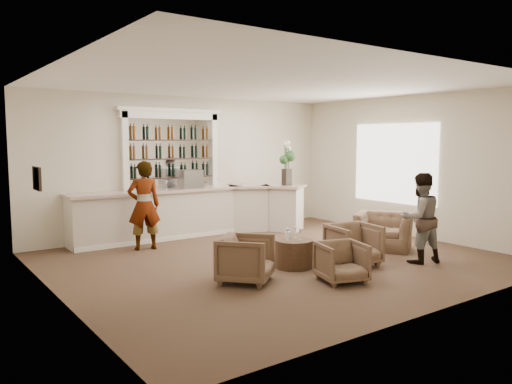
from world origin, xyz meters
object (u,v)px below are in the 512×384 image
at_px(armchair_right, 354,244).
at_px(armchair_center, 342,262).
at_px(sommelier, 144,205).
at_px(armchair_far, 384,231).
at_px(bar_counter, 194,212).
at_px(flower_vase, 287,161).
at_px(cocktail_table, 294,253).
at_px(guest, 420,218).
at_px(espresso_machine, 190,179).
at_px(armchair_left, 246,259).

bearing_deg(armchair_right, armchair_center, -134.89).
xyz_separation_m(sommelier, armchair_far, (4.10, -2.84, -0.55)).
distance_m(bar_counter, armchair_far, 4.37).
bearing_deg(bar_counter, flower_vase, -18.15).
relative_size(cocktail_table, armchair_center, 0.97).
relative_size(bar_counter, armchair_center, 8.03).
bearing_deg(guest, espresso_machine, -47.46).
xyz_separation_m(sommelier, armchair_center, (1.60, -4.08, -0.60)).
distance_m(cocktail_table, armchair_left, 1.26).
distance_m(cocktail_table, sommelier, 3.39).
xyz_separation_m(cocktail_table, espresso_machine, (-0.14, 3.59, 1.11)).
bearing_deg(flower_vase, armchair_far, -83.05).
height_order(guest, armchair_far, guest).
bearing_deg(armchair_center, bar_counter, 108.14).
xyz_separation_m(armchair_right, espresso_machine, (-1.13, 4.09, 0.98)).
bearing_deg(armchair_far, guest, -52.03).
bearing_deg(flower_vase, cocktail_table, -127.14).
distance_m(bar_counter, espresso_machine, 0.79).
relative_size(cocktail_table, armchair_right, 0.84).
xyz_separation_m(bar_counter, armchair_right, (1.03, -4.12, -0.20)).
bearing_deg(armchair_center, espresso_machine, 109.33).
bearing_deg(espresso_machine, cocktail_table, -85.20).
relative_size(guest, armchair_right, 2.01).
bearing_deg(armchair_left, armchair_right, -47.03).
xyz_separation_m(bar_counter, guest, (2.16, -4.71, 0.26)).
bearing_deg(armchair_left, cocktail_table, -28.45).
height_order(cocktail_table, guest, guest).
bearing_deg(cocktail_table, armchair_right, -27.08).
bearing_deg(bar_counter, armchair_left, -106.88).
height_order(guest, armchair_left, guest).
bearing_deg(bar_counter, armchair_right, -75.92).
bearing_deg(cocktail_table, bar_counter, 90.69).
relative_size(guest, flower_vase, 1.53).
relative_size(guest, armchair_left, 2.02).
bearing_deg(flower_vase, armchair_left, -137.20).
relative_size(bar_counter, flower_vase, 5.25).
distance_m(sommelier, flower_vase, 3.85).
xyz_separation_m(armchair_center, armchair_far, (2.50, 1.25, 0.05)).
distance_m(cocktail_table, flower_vase, 3.92).
bearing_deg(sommelier, armchair_right, 138.50).
distance_m(guest, espresso_machine, 5.22).
bearing_deg(sommelier, espresso_machine, -143.52).
relative_size(armchair_left, espresso_machine, 1.68).
distance_m(armchair_left, espresso_machine, 4.12).
height_order(armchair_far, espresso_machine, espresso_machine).
relative_size(armchair_right, espresso_machine, 1.69).
relative_size(armchair_left, armchair_right, 1.00).
xyz_separation_m(cocktail_table, armchair_center, (0.02, -1.16, 0.07)).
height_order(cocktail_table, flower_vase, flower_vase).
distance_m(bar_counter, armchair_left, 4.07).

